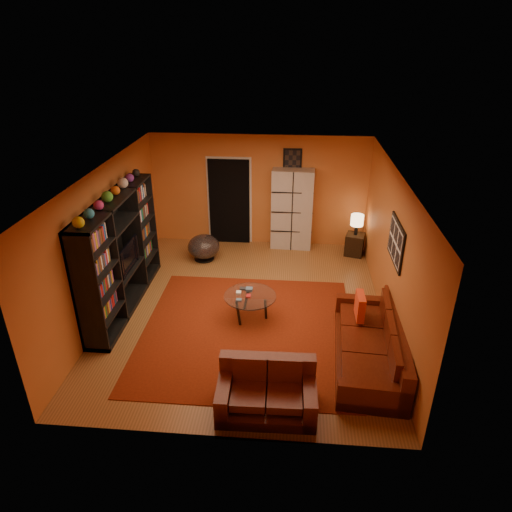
# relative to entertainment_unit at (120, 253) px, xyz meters

# --- Properties ---
(floor) EXTENTS (6.00, 6.00, 0.00)m
(floor) POSITION_rel_entertainment_unit_xyz_m (2.27, 0.00, -1.05)
(floor) COLOR brown
(floor) RESTS_ON ground
(ceiling) EXTENTS (6.00, 6.00, 0.00)m
(ceiling) POSITION_rel_entertainment_unit_xyz_m (2.27, 0.00, 1.55)
(ceiling) COLOR white
(ceiling) RESTS_ON wall_back
(wall_back) EXTENTS (6.00, 0.00, 6.00)m
(wall_back) POSITION_rel_entertainment_unit_xyz_m (2.27, 3.00, 0.25)
(wall_back) COLOR #C1642A
(wall_back) RESTS_ON floor
(wall_front) EXTENTS (6.00, 0.00, 6.00)m
(wall_front) POSITION_rel_entertainment_unit_xyz_m (2.27, -3.00, 0.25)
(wall_front) COLOR #C1642A
(wall_front) RESTS_ON floor
(wall_left) EXTENTS (0.00, 6.00, 6.00)m
(wall_left) POSITION_rel_entertainment_unit_xyz_m (-0.23, 0.00, 0.25)
(wall_left) COLOR #C1642A
(wall_left) RESTS_ON floor
(wall_right) EXTENTS (0.00, 6.00, 6.00)m
(wall_right) POSITION_rel_entertainment_unit_xyz_m (4.78, 0.00, 0.25)
(wall_right) COLOR #C1642A
(wall_right) RESTS_ON floor
(rug) EXTENTS (3.60, 3.60, 0.01)m
(rug) POSITION_rel_entertainment_unit_xyz_m (2.38, -0.70, -1.04)
(rug) COLOR #5D190A
(rug) RESTS_ON floor
(doorway) EXTENTS (0.95, 0.10, 2.04)m
(doorway) POSITION_rel_entertainment_unit_xyz_m (1.57, 2.96, -0.03)
(doorway) COLOR black
(doorway) RESTS_ON floor
(wall_art_right) EXTENTS (0.03, 1.00, 0.70)m
(wall_art_right) POSITION_rel_entertainment_unit_xyz_m (4.75, -0.30, 0.55)
(wall_art_right) COLOR black
(wall_art_right) RESTS_ON wall_right
(wall_art_back) EXTENTS (0.42, 0.03, 0.52)m
(wall_art_back) POSITION_rel_entertainment_unit_xyz_m (3.02, 2.98, 1.00)
(wall_art_back) COLOR black
(wall_art_back) RESTS_ON wall_back
(entertainment_unit) EXTENTS (0.45, 3.00, 2.10)m
(entertainment_unit) POSITION_rel_entertainment_unit_xyz_m (0.00, 0.00, 0.00)
(entertainment_unit) COLOR black
(entertainment_unit) RESTS_ON floor
(tv) EXTENTS (0.88, 0.12, 0.51)m
(tv) POSITION_rel_entertainment_unit_xyz_m (0.05, 0.05, -0.08)
(tv) COLOR black
(tv) RESTS_ON entertainment_unit
(sofa) EXTENTS (1.14, 2.46, 0.85)m
(sofa) POSITION_rel_entertainment_unit_xyz_m (4.42, -1.29, -0.77)
(sofa) COLOR #481309
(sofa) RESTS_ON rug
(loveseat) EXTENTS (1.34, 0.82, 0.85)m
(loveseat) POSITION_rel_entertainment_unit_xyz_m (2.81, -2.42, -0.76)
(loveseat) COLOR #481309
(loveseat) RESTS_ON rug
(throw_pillow) EXTENTS (0.12, 0.42, 0.42)m
(throw_pillow) POSITION_rel_entertainment_unit_xyz_m (4.22, -0.74, -0.42)
(throw_pillow) COLOR #F03E1A
(throw_pillow) RESTS_ON sofa
(coffee_table) EXTENTS (0.92, 0.92, 0.46)m
(coffee_table) POSITION_rel_entertainment_unit_xyz_m (2.38, -0.30, -0.63)
(coffee_table) COLOR silver
(coffee_table) RESTS_ON floor
(storage_cabinet) EXTENTS (0.96, 0.46, 1.88)m
(storage_cabinet) POSITION_rel_entertainment_unit_xyz_m (3.06, 2.80, -0.11)
(storage_cabinet) COLOR #B9B3AB
(storage_cabinet) RESTS_ON floor
(bowl_chair) EXTENTS (0.71, 0.71, 0.58)m
(bowl_chair) POSITION_rel_entertainment_unit_xyz_m (1.12, 1.94, -0.74)
(bowl_chair) COLOR black
(bowl_chair) RESTS_ON floor
(side_table) EXTENTS (0.49, 0.49, 0.50)m
(side_table) POSITION_rel_entertainment_unit_xyz_m (4.52, 2.49, -0.80)
(side_table) COLOR black
(side_table) RESTS_ON floor
(table_lamp) EXTENTS (0.29, 0.29, 0.48)m
(table_lamp) POSITION_rel_entertainment_unit_xyz_m (4.52, 2.49, -0.21)
(table_lamp) COLOR black
(table_lamp) RESTS_ON side_table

